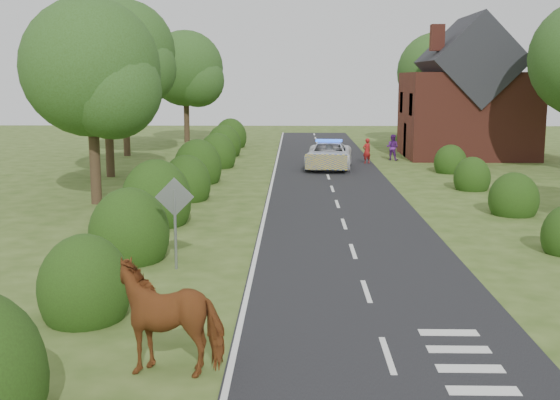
{
  "coord_description": "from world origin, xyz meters",
  "views": [
    {
      "loc": [
        -1.75,
        -16.53,
        5.17
      ],
      "look_at": [
        -2.23,
        5.59,
        1.3
      ],
      "focal_mm": 45.0,
      "sensor_mm": 36.0,
      "label": 1
    }
  ],
  "objects_px": {
    "police_van": "(329,155)",
    "pedestrian_purple": "(392,147)",
    "cow": "(172,322)",
    "road_sign": "(175,210)",
    "pedestrian_red": "(367,151)"
  },
  "relations": [
    {
      "from": "police_van",
      "to": "pedestrian_red",
      "type": "xyz_separation_m",
      "value": [
        2.42,
        2.28,
        0.01
      ]
    },
    {
      "from": "road_sign",
      "to": "cow",
      "type": "relative_size",
      "value": 1.08
    },
    {
      "from": "police_van",
      "to": "pedestrian_purple",
      "type": "bearing_deg",
      "value": 49.4
    },
    {
      "from": "road_sign",
      "to": "pedestrian_purple",
      "type": "relative_size",
      "value": 1.54
    },
    {
      "from": "cow",
      "to": "pedestrian_purple",
      "type": "relative_size",
      "value": 1.43
    },
    {
      "from": "cow",
      "to": "police_van",
      "type": "relative_size",
      "value": 0.41
    },
    {
      "from": "pedestrian_red",
      "to": "police_van",
      "type": "bearing_deg",
      "value": 11.83
    },
    {
      "from": "road_sign",
      "to": "pedestrian_red",
      "type": "bearing_deg",
      "value": 72.43
    },
    {
      "from": "road_sign",
      "to": "pedestrian_purple",
      "type": "height_order",
      "value": "road_sign"
    },
    {
      "from": "road_sign",
      "to": "cow",
      "type": "height_order",
      "value": "road_sign"
    },
    {
      "from": "road_sign",
      "to": "police_van",
      "type": "bearing_deg",
      "value": 76.58
    },
    {
      "from": "cow",
      "to": "pedestrian_purple",
      "type": "distance_m",
      "value": 33.41
    },
    {
      "from": "police_van",
      "to": "cow",
      "type": "bearing_deg",
      "value": -92.87
    },
    {
      "from": "cow",
      "to": "pedestrian_purple",
      "type": "xyz_separation_m",
      "value": [
        8.36,
        32.35,
        -0.01
      ]
    },
    {
      "from": "cow",
      "to": "pedestrian_red",
      "type": "xyz_separation_m",
      "value": [
        6.57,
        30.57,
        -0.06
      ]
    }
  ]
}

